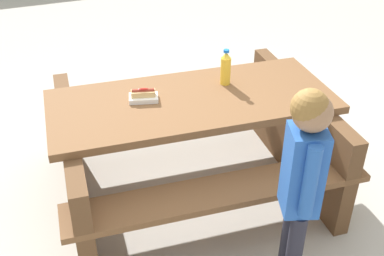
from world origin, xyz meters
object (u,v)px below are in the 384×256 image
at_px(picnic_table, 192,138).
at_px(hotdog_tray, 143,96).
at_px(soda_bottle, 226,68).
at_px(child_in_coat, 303,172).

height_order(picnic_table, hotdog_tray, hotdog_tray).
xyz_separation_m(picnic_table, soda_bottle, (-0.27, -0.13, 0.42)).
bearing_deg(child_in_coat, soda_bottle, -88.11).
relative_size(picnic_table, hotdog_tray, 9.37).
xyz_separation_m(hotdog_tray, child_in_coat, (-0.60, 0.98, 0.01)).
distance_m(soda_bottle, child_in_coat, 1.06).
distance_m(picnic_table, child_in_coat, 1.03).
xyz_separation_m(picnic_table, child_in_coat, (-0.30, 0.92, 0.35)).
height_order(soda_bottle, hotdog_tray, soda_bottle).
distance_m(soda_bottle, hotdog_tray, 0.58).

